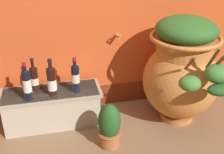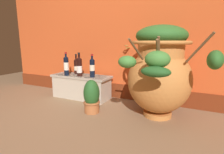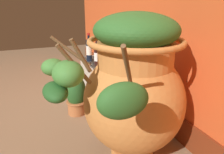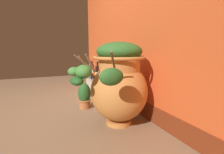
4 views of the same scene
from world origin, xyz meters
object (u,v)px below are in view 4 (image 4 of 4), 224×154
object	(u,v)px
wine_bottle_left	(92,71)
wine_bottle_middle	(98,73)
wine_bottle_right	(102,74)
terracotta_urn	(118,83)
wine_bottle_back	(101,72)
potted_shrub	(84,96)

from	to	relation	value
wine_bottle_left	wine_bottle_middle	xyz separation A→B (m)	(0.20, 0.04, -0.01)
wine_bottle_right	wine_bottle_left	bearing A→B (deg)	-172.35
terracotta_urn	wine_bottle_right	size ratio (longest dim) A/B	3.09
terracotta_urn	wine_bottle_back	bearing A→B (deg)	168.93
wine_bottle_middle	wine_bottle_back	size ratio (longest dim) A/B	1.10
potted_shrub	wine_bottle_middle	bearing A→B (deg)	139.85
terracotta_urn	wine_bottle_left	xyz separation A→B (m)	(-1.33, 0.09, -0.02)
terracotta_urn	wine_bottle_middle	xyz separation A→B (m)	(-1.13, 0.13, -0.03)
wine_bottle_left	terracotta_urn	bearing A→B (deg)	-3.78
wine_bottle_left	wine_bottle_back	bearing A→B (deg)	72.14
potted_shrub	terracotta_urn	bearing A→B (deg)	17.66
wine_bottle_middle	potted_shrub	bearing A→B (deg)	-40.15
wine_bottle_right	potted_shrub	bearing A→B (deg)	-59.54
wine_bottle_right	potted_shrub	distance (m)	0.52
wine_bottle_right	potted_shrub	size ratio (longest dim) A/B	0.82
wine_bottle_right	terracotta_urn	bearing A→B (deg)	-8.69
wine_bottle_right	wine_bottle_back	world-z (taller)	wine_bottle_right
wine_bottle_left	wine_bottle_right	bearing A→B (deg)	7.65
wine_bottle_left	wine_bottle_right	distance (m)	0.41
wine_bottle_back	potted_shrub	distance (m)	0.79
wine_bottle_left	wine_bottle_middle	distance (m)	0.20
wine_bottle_right	potted_shrub	world-z (taller)	wine_bottle_right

